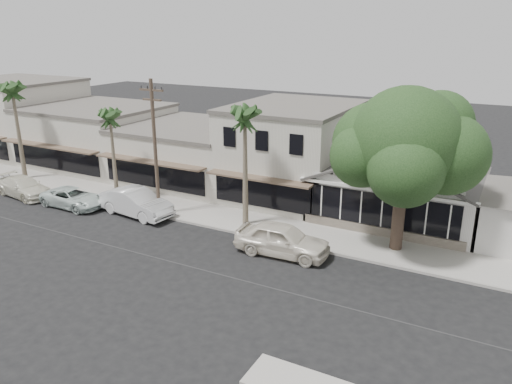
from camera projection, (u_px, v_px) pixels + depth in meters
The scene contains 16 objects.
ground at pixel (237, 279), 25.01m from camera, with size 140.00×140.00×0.00m, color black.
sidewalk_north at pixel (185, 210), 34.20m from camera, with size 90.00×3.50×0.15m, color #9E9991.
corner_shop at pixel (399, 179), 32.39m from camera, with size 10.40×8.60×5.10m.
row_building_near at pixel (293, 152), 36.62m from camera, with size 8.00×10.00×6.50m, color beige.
row_building_midnear at pixel (193, 153), 41.00m from camera, with size 10.00×10.00×4.20m, color silver.
row_building_midfar at pixel (98, 136), 45.56m from camera, with size 11.00×10.00×5.00m, color beige.
row_building_far at pixel (16, 116), 50.18m from camera, with size 11.00×10.00×6.80m, color silver.
utility_pole at pixel (155, 146), 31.86m from camera, with size 1.80×0.24×9.00m.
car_0 at pixel (282, 239), 27.43m from camera, with size 2.13×5.30×1.80m, color silver.
car_1 at pixel (136, 203), 33.16m from camera, with size 1.90×5.44×1.79m, color silver.
car_2 at pixel (73, 198), 34.77m from camera, with size 2.22×4.81×1.34m, color silver.
car_3 at pixel (24, 187), 36.91m from camera, with size 2.04×5.01×1.45m, color beige.
shade_tree at pixel (405, 144), 26.53m from camera, with size 8.30×7.50×9.21m.
palm_east at pixel (245, 118), 29.53m from camera, with size 2.94×2.94×8.07m.
palm_mid at pixel (110, 118), 34.44m from camera, with size 2.42×2.42×7.02m.
palm_west at pixel (12, 92), 38.98m from camera, with size 3.02×3.02×8.39m.
Camera 1 is at (11.36, -19.26, 12.05)m, focal length 35.00 mm.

